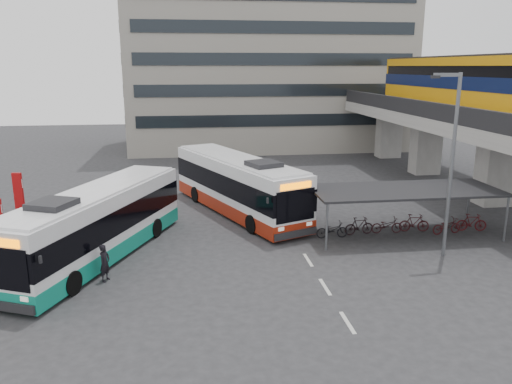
{
  "coord_description": "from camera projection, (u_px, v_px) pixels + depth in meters",
  "views": [
    {
      "loc": [
        -2.94,
        -21.57,
        8.91
      ],
      "look_at": [
        0.76,
        5.56,
        2.0
      ],
      "focal_mm": 35.0,
      "sensor_mm": 36.0,
      "label": 1
    }
  ],
  "objects": [
    {
      "name": "bike_shelter",
      "position": [
        403.0,
        209.0,
        26.93
      ],
      "size": [
        10.0,
        4.0,
        2.54
      ],
      "color": "#595B60",
      "rests_on": "ground"
    },
    {
      "name": "lamp_post",
      "position": [
        451.0,
        155.0,
        23.02
      ],
      "size": [
        1.52,
        0.31,
        8.66
      ],
      "rotation": [
        0.0,
        0.0,
        0.09
      ],
      "color": "#595B60",
      "rests_on": "ground"
    },
    {
      "name": "road_markings",
      "position": [
        325.0,
        287.0,
        20.74
      ],
      "size": [
        0.15,
        7.6,
        0.01
      ],
      "color": "beige",
      "rests_on": "ground"
    },
    {
      "name": "bus_main",
      "position": [
        237.0,
        185.0,
        30.97
      ],
      "size": [
        7.4,
        12.76,
        3.75
      ],
      "rotation": [
        0.0,
        0.0,
        0.39
      ],
      "color": "white",
      "rests_on": "ground"
    },
    {
      "name": "ground",
      "position": [
        256.0,
        263.0,
        23.29
      ],
      "size": [
        120.0,
        120.0,
        0.0
      ],
      "primitive_type": "plane",
      "color": "#28282B",
      "rests_on": "ground"
    },
    {
      "name": "office_block",
      "position": [
        266.0,
        33.0,
        55.6
      ],
      "size": [
        30.0,
        15.0,
        25.0
      ],
      "primitive_type": "cube",
      "color": "gray",
      "rests_on": "ground"
    },
    {
      "name": "viaduct",
      "position": [
        461.0,
        104.0,
        36.55
      ],
      "size": [
        8.0,
        32.0,
        9.68
      ],
      "color": "gray",
      "rests_on": "ground"
    },
    {
      "name": "sign_totem_north",
      "position": [
        19.0,
        194.0,
        30.07
      ],
      "size": [
        0.59,
        0.27,
        2.74
      ],
      "rotation": [
        0.0,
        0.0,
        -0.18
      ],
      "color": "#AB0A0C",
      "rests_on": "ground"
    },
    {
      "name": "bus_teal",
      "position": [
        98.0,
        224.0,
        23.56
      ],
      "size": [
        7.26,
        12.21,
        3.6
      ],
      "rotation": [
        0.0,
        0.0,
        -0.41
      ],
      "color": "white",
      "rests_on": "ground"
    },
    {
      "name": "pedestrian",
      "position": [
        105.0,
        263.0,
        21.18
      ],
      "size": [
        0.6,
        0.7,
        1.62
      ],
      "primitive_type": "imported",
      "rotation": [
        0.0,
        0.0,
        1.15
      ],
      "color": "black",
      "rests_on": "ground"
    }
  ]
}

